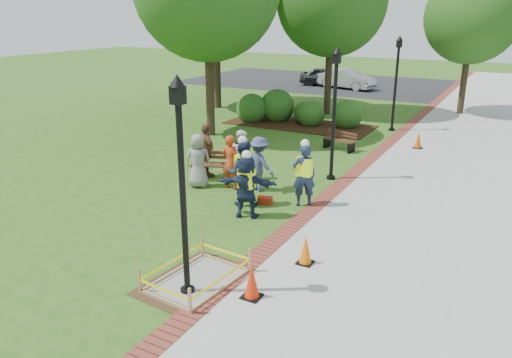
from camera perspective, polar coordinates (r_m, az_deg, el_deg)
The scene contains 32 objects.
ground at distance 13.00m, azimuth -4.49°, elevation -5.33°, with size 100.00×100.00×0.00m, color #285116.
sidewalk at distance 20.66m, azimuth 23.29°, elevation 2.35°, with size 6.00×60.00×0.02m, color #9E9E99.
brick_edging at distance 21.15m, azimuth 14.56°, elevation 3.66°, with size 0.50×60.00×0.03m, color maroon.
mulch_bed at distance 24.48m, azimuth 4.94°, elevation 6.21°, with size 7.00×3.00×0.05m, color #381E0F.
parking_lot at distance 37.86m, azimuth 18.60°, elevation 9.72°, with size 36.00×12.00×0.01m, color black.
wet_concrete_pad at distance 10.39m, azimuth -6.78°, elevation -10.52°, with size 1.91×2.45×0.55m.
bench_near at distance 16.38m, azimuth -4.55°, elevation 0.89°, with size 1.76×1.13×0.91m.
bench_far at distance 20.18m, azimuth 9.47°, elevation 3.95°, with size 1.42×0.80×0.73m.
cone_front at distance 9.75m, azimuth -0.49°, elevation -11.70°, with size 0.37×0.37×0.72m.
cone_back at distance 11.02m, azimuth 5.68°, elevation -8.12°, with size 0.35×0.35×0.68m.
cone_far at distance 21.10m, azimuth 18.05°, elevation 4.22°, with size 0.36×0.36×0.71m.
toolbox at distance 14.36m, azimuth 1.03°, elevation -2.44°, with size 0.42×0.23×0.21m, color #A8220C.
lamp_near at distance 9.15m, azimuth -8.49°, elevation 0.66°, with size 0.28×0.28×4.26m.
lamp_mid at distance 16.07m, azimuth 8.96°, elevation 8.43°, with size 0.28×0.28×4.26m.
lamp_far at distance 23.68m, azimuth 15.74°, elevation 11.22°, with size 0.28×0.28×4.26m.
tree_back at distance 26.92m, azimuth 8.65°, elevation 19.48°, with size 5.58×5.58×8.54m.
tree_right at distance 28.85m, azimuth 23.49°, elevation 16.64°, with size 4.77×4.77×7.38m.
shrub_a at distance 25.18m, azimuth -0.49°, elevation 6.58°, with size 1.51×1.51×1.51m, color #1D4C15.
shrub_b at distance 25.42m, azimuth 2.41°, elevation 6.68°, with size 1.72×1.72×1.72m, color #1D4C15.
shrub_c at distance 24.45m, azimuth 6.28°, elevation 6.10°, with size 1.28×1.28×1.28m, color #1D4C15.
shrub_d at distance 24.28m, azimuth 10.32°, elevation 5.83°, with size 1.41×1.41×1.41m, color #1D4C15.
shrub_e at distance 25.09m, azimuth 5.57°, elevation 6.45°, with size 1.11×1.11×1.11m, color #1D4C15.
casual_person_a at distance 15.61m, azimuth -6.63°, elevation 2.08°, with size 0.64×0.53×1.70m.
casual_person_b at distance 15.35m, azimuth -2.93°, elevation 1.91°, with size 0.55×0.36×1.71m.
casual_person_c at distance 16.30m, azimuth -1.69°, elevation 2.80°, with size 0.61×0.49×1.64m.
casual_person_d at distance 16.55m, azimuth -5.68°, elevation 3.25°, with size 0.68×0.59×1.80m.
casual_person_e at distance 15.21m, azimuth 0.38°, elevation 1.73°, with size 0.62×0.48×1.68m.
hivis_worker_a at distance 13.19m, azimuth -1.08°, elevation -0.62°, with size 0.62×0.49×1.85m.
hivis_worker_b at distance 14.02m, azimuth 5.51°, elevation 0.65°, with size 0.68×0.62×1.94m.
hivis_worker_c at distance 14.02m, azimuth -1.51°, elevation 0.88°, with size 0.70×0.58×2.02m.
parked_car_a at distance 37.94m, azimuth 8.07°, elevation 10.51°, with size 4.48×1.95×1.46m, color #2A2A2D.
parked_car_b at distance 36.70m, azimuth 10.30°, elevation 10.12°, with size 4.56×1.98×1.49m, color #A2A1A6.
Camera 1 is at (6.55, -9.91, 5.28)m, focal length 35.00 mm.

